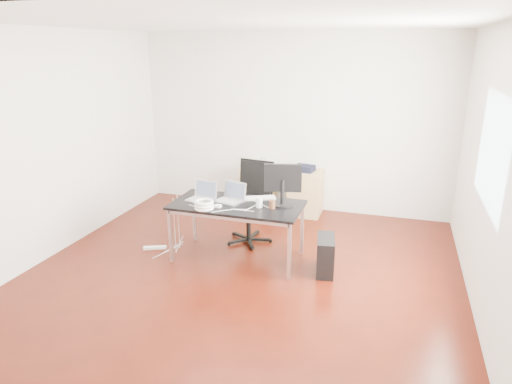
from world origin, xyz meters
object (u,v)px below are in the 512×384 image
(desk, at_px, (237,208))
(filing_cabinet_right, at_px, (306,193))
(office_chair, at_px, (251,198))
(filing_cabinet_left, at_px, (258,188))
(pc_tower, at_px, (325,255))

(desk, bearing_deg, filing_cabinet_right, 75.03)
(office_chair, relative_size, filing_cabinet_left, 1.54)
(office_chair, relative_size, pc_tower, 2.40)
(filing_cabinet_left, relative_size, filing_cabinet_right, 1.00)
(desk, xyz_separation_m, filing_cabinet_right, (0.49, 1.84, -0.33))
(office_chair, bearing_deg, filing_cabinet_left, 111.12)
(desk, relative_size, pc_tower, 3.56)
(desk, height_order, office_chair, office_chair)
(pc_tower, bearing_deg, office_chair, 140.25)
(filing_cabinet_left, height_order, pc_tower, filing_cabinet_left)
(filing_cabinet_right, xyz_separation_m, pc_tower, (0.63, -1.89, -0.13))
(desk, relative_size, office_chair, 1.48)
(filing_cabinet_left, bearing_deg, filing_cabinet_right, 0.00)
(office_chair, xyz_separation_m, pc_tower, (1.13, -0.66, -0.39))
(desk, xyz_separation_m, filing_cabinet_left, (-0.30, 1.84, -0.33))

